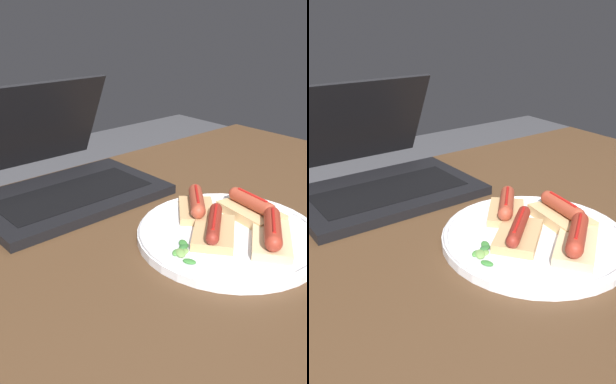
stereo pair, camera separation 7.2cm
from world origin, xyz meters
The scene contains 8 objects.
desk centered at (0.00, 0.00, 0.69)m, with size 1.33×0.83×0.77m.
laptop centered at (-0.05, 0.30, 0.81)m, with size 0.35×0.33×0.21m.
plate centered at (0.05, -0.05, 0.78)m, with size 0.30×0.30×0.02m.
sausage_toast_left centered at (0.02, -0.04, 0.79)m, with size 0.12×0.12×0.04m.
sausage_toast_middle centered at (0.07, -0.12, 0.80)m, with size 0.13×0.11×0.04m.
sausage_toast_right centered at (0.12, -0.04, 0.80)m, with size 0.08×0.12×0.04m.
sausage_toast_extra centered at (0.06, 0.03, 0.80)m, with size 0.11×0.11×0.04m.
salad_pile centered at (-0.05, -0.05, 0.78)m, with size 0.05×0.06×0.01m.
Camera 2 is at (-0.39, -0.47, 1.11)m, focal length 40.00 mm.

